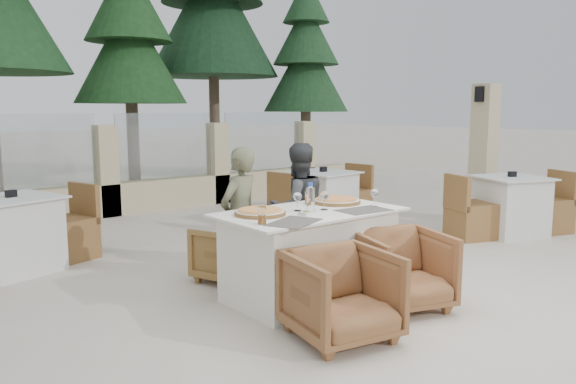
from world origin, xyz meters
TOP-DOWN VIEW (x-y plane):
  - ground at (0.00, 0.00)m, footprint 80.00×80.00m
  - perimeter_wall_far at (0.00, 4.80)m, footprint 10.00×0.34m
  - lantern_pillar at (4.20, 1.00)m, footprint 0.34×0.34m
  - pine_centre at (1.50, 7.20)m, footprint 2.20×2.20m
  - pine_mid_right at (3.80, 7.80)m, footprint 2.99×2.99m
  - pine_far_right at (5.50, 6.50)m, footprint 1.98×1.98m
  - dining_table at (-0.07, 0.01)m, footprint 1.60×0.90m
  - placemat_near_left at (-0.49, -0.29)m, footprint 0.53×0.45m
  - placemat_near_right at (0.31, -0.27)m, footprint 0.47×0.33m
  - pizza_left at (-0.51, 0.12)m, footprint 0.43×0.43m
  - pizza_right at (0.39, 0.15)m, footprint 0.44×0.44m
  - water_bottle at (-0.10, -0.04)m, footprint 0.08×0.08m
  - wine_glass_centre at (-0.15, 0.07)m, footprint 0.08×0.08m
  - wine_glass_near at (0.06, -0.04)m, footprint 0.08×0.08m
  - wine_glass_corner at (0.51, -0.21)m, footprint 0.09×0.09m
  - beer_glass_left at (-0.72, -0.18)m, footprint 0.09×0.09m
  - beer_glass_right at (0.15, 0.28)m, footprint 0.07×0.07m
  - olive_dish at (-0.24, -0.15)m, footprint 0.12×0.12m
  - armchair_far_left at (-0.34, 0.85)m, footprint 0.76×0.77m
  - armchair_far_right at (0.44, 0.74)m, footprint 0.68×0.70m
  - armchair_near_left at (-0.50, -0.83)m, footprint 0.82×0.83m
  - armchair_near_right at (0.35, -0.68)m, footprint 0.89×0.90m
  - diner_left at (-0.36, 0.65)m, footprint 0.55×0.45m
  - diner_right at (0.32, 0.63)m, footprint 0.74×0.63m
  - bg_table_a at (-1.88, 2.46)m, footprint 1.80×1.24m
  - bg_table_b at (2.09, 2.17)m, footprint 1.73×1.01m
  - bg_table_c at (3.59, 0.19)m, footprint 1.82×1.35m

SIDE VIEW (x-z plane):
  - ground at x=0.00m, z-range 0.00..0.00m
  - armchair_far_left at x=-0.34m, z-range 0.00..0.55m
  - armchair_far_right at x=0.44m, z-range 0.00..0.61m
  - armchair_near_right at x=0.35m, z-range 0.00..0.65m
  - armchair_near_left at x=-0.50m, z-range 0.00..0.65m
  - dining_table at x=-0.07m, z-range 0.00..0.77m
  - bg_table_a at x=-1.88m, z-range 0.00..0.77m
  - bg_table_b at x=2.09m, z-range 0.00..0.77m
  - bg_table_c at x=3.59m, z-range 0.00..0.77m
  - diner_left at x=-0.36m, z-range 0.00..1.30m
  - diner_right at x=0.32m, z-range 0.00..1.31m
  - placemat_near_left at x=-0.49m, z-range 0.77..0.77m
  - placemat_near_right at x=0.31m, z-range 0.77..0.77m
  - olive_dish at x=-0.24m, z-range 0.77..0.81m
  - pizza_left at x=-0.51m, z-range 0.77..0.83m
  - pizza_right at x=0.39m, z-range 0.77..0.83m
  - perimeter_wall_far at x=0.00m, z-range 0.00..1.60m
  - beer_glass_right at x=0.15m, z-range 0.77..0.89m
  - beer_glass_left at x=-0.72m, z-range 0.77..0.90m
  - wine_glass_centre at x=-0.15m, z-range 0.77..0.95m
  - wine_glass_near at x=0.06m, z-range 0.77..0.95m
  - wine_glass_corner at x=0.51m, z-range 0.77..0.95m
  - water_bottle at x=-0.10m, z-range 0.77..1.02m
  - lantern_pillar at x=4.20m, z-range 0.00..2.00m
  - pine_far_right at x=5.50m, z-range 0.00..4.50m
  - pine_centre at x=1.50m, z-range 0.00..5.00m
  - pine_mid_right at x=3.80m, z-range 0.00..6.80m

